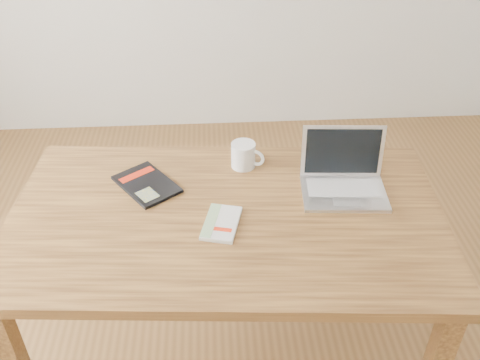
{
  "coord_description": "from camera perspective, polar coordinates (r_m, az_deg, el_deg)",
  "views": [
    {
      "loc": [
        -0.01,
        -1.35,
        1.93
      ],
      "look_at": [
        0.08,
        0.13,
        0.85
      ],
      "focal_mm": 40.0,
      "sensor_mm": 36.0,
      "label": 1
    }
  ],
  "objects": [
    {
      "name": "white_guidebook",
      "position": [
        1.8,
        -2.01,
        -4.63
      ],
      "size": [
        0.15,
        0.2,
        0.02
      ],
      "rotation": [
        0.0,
        0.0,
        -0.24
      ],
      "color": "beige",
      "rests_on": "desk"
    },
    {
      "name": "laptop",
      "position": [
        1.98,
        10.97,
        0.25
      ],
      "size": [
        0.32,
        0.26,
        0.21
      ],
      "rotation": [
        0.0,
        0.0,
        -0.07
      ],
      "color": "silver",
      "rests_on": "desk"
    },
    {
      "name": "desk",
      "position": [
        1.91,
        -1.4,
        -5.72
      ],
      "size": [
        1.56,
        0.97,
        0.75
      ],
      "rotation": [
        0.0,
        0.0,
        -0.07
      ],
      "color": "brown",
      "rests_on": "ground"
    },
    {
      "name": "coffee_mug",
      "position": [
        2.06,
        0.44,
        2.7
      ],
      "size": [
        0.13,
        0.09,
        0.1
      ],
      "rotation": [
        0.0,
        0.0,
        -0.47
      ],
      "color": "white",
      "rests_on": "desk"
    },
    {
      "name": "black_guidebook",
      "position": [
        2.01,
        -9.94,
        -0.44
      ],
      "size": [
        0.28,
        0.29,
        0.01
      ],
      "rotation": [
        0.0,
        0.0,
        0.64
      ],
      "color": "black",
      "rests_on": "desk"
    },
    {
      "name": "room",
      "position": [
        1.47,
        -5.5,
        12.86
      ],
      "size": [
        4.04,
        4.04,
        2.7
      ],
      "color": "brown",
      "rests_on": "ground"
    }
  ]
}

